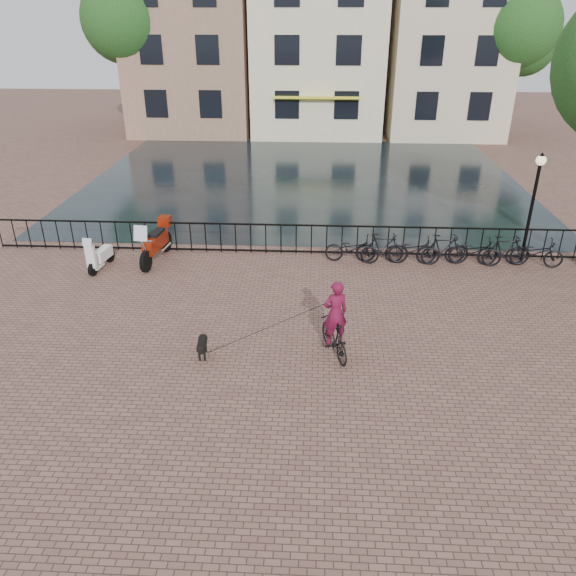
{
  "coord_description": "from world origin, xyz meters",
  "views": [
    {
      "loc": [
        0.65,
        -9.18,
        7.26
      ],
      "look_at": [
        0.0,
        3.0,
        1.2
      ],
      "focal_mm": 35.0,
      "sensor_mm": 36.0,
      "label": 1
    }
  ],
  "objects_px": {
    "dog": "(202,347)",
    "scooter": "(100,250)",
    "lamp_post": "(535,191)",
    "motorcycle": "(155,238)",
    "cyclist": "(335,323)"
  },
  "relations": [
    {
      "from": "cyclist",
      "to": "dog",
      "type": "relative_size",
      "value": 2.74
    },
    {
      "from": "dog",
      "to": "scooter",
      "type": "distance_m",
      "value": 6.28
    },
    {
      "from": "scooter",
      "to": "motorcycle",
      "type": "bearing_deg",
      "value": 32.43
    },
    {
      "from": "cyclist",
      "to": "scooter",
      "type": "height_order",
      "value": "cyclist"
    },
    {
      "from": "dog",
      "to": "scooter",
      "type": "height_order",
      "value": "scooter"
    },
    {
      "from": "lamp_post",
      "to": "dog",
      "type": "xyz_separation_m",
      "value": [
        -9.12,
        -5.88,
        -2.11
      ]
    },
    {
      "from": "cyclist",
      "to": "motorcycle",
      "type": "xyz_separation_m",
      "value": [
        -5.57,
        5.19,
        -0.06
      ]
    },
    {
      "from": "cyclist",
      "to": "scooter",
      "type": "xyz_separation_m",
      "value": [
        -7.14,
        4.51,
        -0.21
      ]
    },
    {
      "from": "lamp_post",
      "to": "scooter",
      "type": "height_order",
      "value": "lamp_post"
    },
    {
      "from": "lamp_post",
      "to": "motorcycle",
      "type": "xyz_separation_m",
      "value": [
        -11.64,
        -0.44,
        -1.59
      ]
    },
    {
      "from": "dog",
      "to": "motorcycle",
      "type": "relative_size",
      "value": 0.36
    },
    {
      "from": "cyclist",
      "to": "motorcycle",
      "type": "bearing_deg",
      "value": -63.16
    },
    {
      "from": "lamp_post",
      "to": "scooter",
      "type": "distance_m",
      "value": 13.37
    },
    {
      "from": "lamp_post",
      "to": "cyclist",
      "type": "relative_size",
      "value": 1.56
    },
    {
      "from": "lamp_post",
      "to": "motorcycle",
      "type": "bearing_deg",
      "value": -177.84
    }
  ]
}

